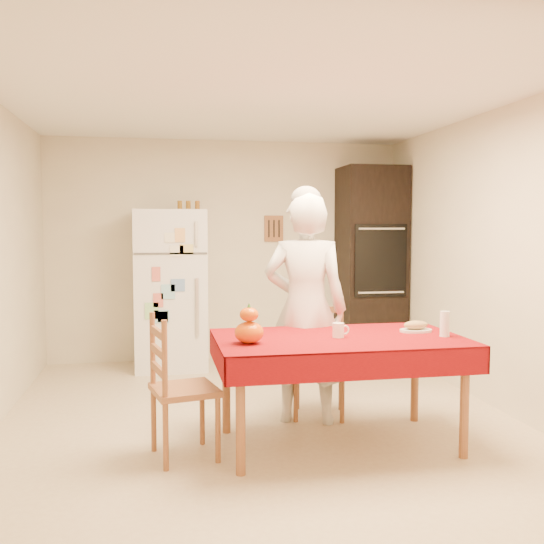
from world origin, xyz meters
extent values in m
plane|color=tan|center=(0.00, 0.00, 0.00)|extent=(4.50, 4.50, 0.00)
cube|color=beige|center=(0.00, 2.25, 1.25)|extent=(4.00, 0.02, 2.50)
cube|color=beige|center=(0.00, -2.25, 1.25)|extent=(4.00, 0.02, 2.50)
cube|color=beige|center=(2.00, 0.00, 1.25)|extent=(0.02, 4.50, 2.50)
cube|color=white|center=(0.00, 0.00, 2.50)|extent=(4.00, 4.50, 0.02)
cube|color=brown|center=(0.55, 2.23, 1.50)|extent=(0.22, 0.02, 0.30)
cube|color=white|center=(-0.65, 1.88, 0.85)|extent=(0.75, 0.70, 1.70)
cube|color=silver|center=(-0.39, 1.51, 1.45)|extent=(0.03, 0.03, 0.25)
cube|color=silver|center=(-0.39, 1.51, 0.70)|extent=(0.03, 0.03, 0.60)
cube|color=black|center=(1.63, 1.93, 1.10)|extent=(0.70, 0.60, 2.20)
cube|color=black|center=(1.63, 1.62, 1.15)|extent=(0.59, 0.02, 0.80)
cylinder|color=brown|center=(-0.30, -1.10, 0.35)|extent=(0.06, 0.06, 0.71)
cylinder|color=brown|center=(-0.30, -0.32, 0.35)|extent=(0.06, 0.06, 0.71)
cylinder|color=brown|center=(1.18, -1.10, 0.35)|extent=(0.06, 0.06, 0.71)
cylinder|color=brown|center=(1.18, -0.32, 0.35)|extent=(0.06, 0.06, 0.71)
cube|color=brown|center=(0.44, -0.71, 0.73)|extent=(1.60, 0.90, 0.04)
cube|color=#5A050A|center=(0.44, -0.71, 0.76)|extent=(1.70, 1.00, 0.01)
cylinder|color=brown|center=(0.26, -0.17, 0.21)|extent=(0.04, 0.04, 0.43)
cylinder|color=brown|center=(0.35, 0.16, 0.21)|extent=(0.04, 0.04, 0.43)
cylinder|color=brown|center=(0.61, -0.26, 0.21)|extent=(0.04, 0.04, 0.43)
cylinder|color=brown|center=(0.70, 0.06, 0.21)|extent=(0.04, 0.04, 0.43)
cube|color=brown|center=(0.48, -0.05, 0.45)|extent=(0.51, 0.50, 0.04)
cube|color=brown|center=(0.53, 0.11, 0.70)|extent=(0.36, 0.12, 0.50)
cylinder|color=brown|center=(-0.41, -0.87, 0.21)|extent=(0.04, 0.04, 0.43)
cylinder|color=brown|center=(-0.75, -0.95, 0.21)|extent=(0.04, 0.04, 0.43)
cylinder|color=brown|center=(-0.49, -0.52, 0.21)|extent=(0.04, 0.04, 0.43)
cylinder|color=brown|center=(-0.82, -0.59, 0.21)|extent=(0.04, 0.04, 0.43)
cube|color=brown|center=(-0.62, -0.73, 0.45)|extent=(0.48, 0.49, 0.04)
cube|color=brown|center=(-0.78, -0.77, 0.70)|extent=(0.11, 0.36, 0.50)
imported|color=silver|center=(0.34, -0.16, 0.89)|extent=(0.75, 0.60, 1.77)
cylinder|color=white|center=(0.43, -0.73, 0.81)|extent=(0.08, 0.08, 0.10)
ellipsoid|color=#E83A05|center=(-0.20, -0.82, 0.83)|extent=(0.19, 0.19, 0.14)
ellipsoid|color=#C85104|center=(-0.20, -0.82, 0.95)|extent=(0.12, 0.12, 0.09)
cylinder|color=white|center=(1.17, -0.83, 0.85)|extent=(0.07, 0.07, 0.18)
cylinder|color=silver|center=(1.05, -0.62, 0.77)|extent=(0.24, 0.24, 0.02)
ellipsoid|color=tan|center=(1.05, -0.62, 0.81)|extent=(0.18, 0.10, 0.06)
cylinder|color=brown|center=(-0.54, 1.93, 1.75)|extent=(0.05, 0.05, 0.10)
cylinder|color=brown|center=(-0.45, 1.93, 1.75)|extent=(0.05, 0.05, 0.10)
cylinder|color=brown|center=(-0.35, 1.93, 1.75)|extent=(0.05, 0.05, 0.10)
camera|label=1|loc=(-0.78, -4.68, 1.52)|focal=40.00mm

